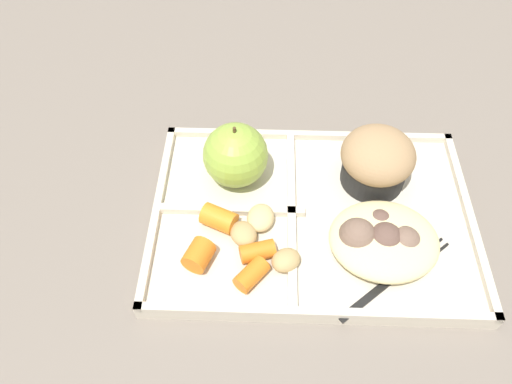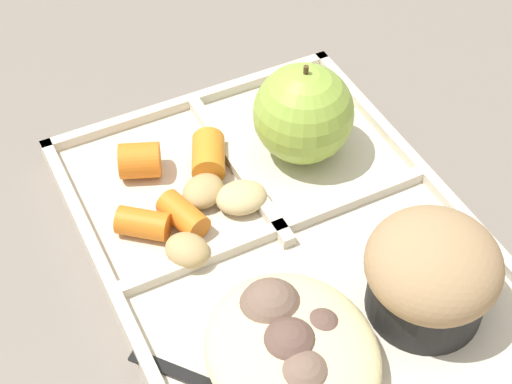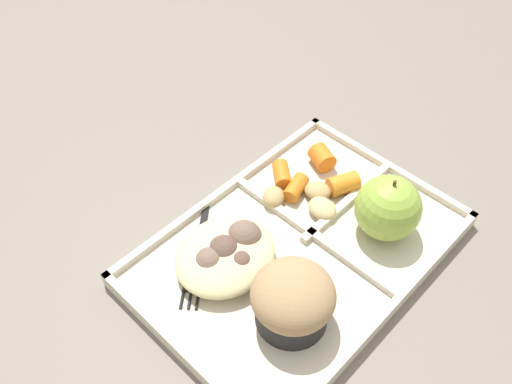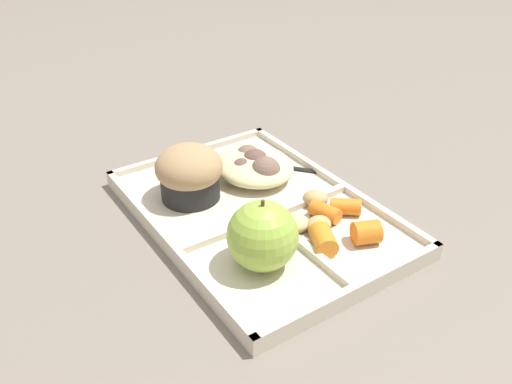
# 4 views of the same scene
# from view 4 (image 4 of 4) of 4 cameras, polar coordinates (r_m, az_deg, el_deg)

# --- Properties ---
(ground) EXTENTS (6.00, 6.00, 0.00)m
(ground) POSITION_cam_4_polar(r_m,az_deg,el_deg) (0.65, 0.15, -2.89)
(ground) COLOR slate
(lunch_tray) EXTENTS (0.35, 0.24, 0.02)m
(lunch_tray) POSITION_cam_4_polar(r_m,az_deg,el_deg) (0.64, 0.21, -2.40)
(lunch_tray) COLOR beige
(lunch_tray) RESTS_ON ground
(green_apple) EXTENTS (0.07, 0.07, 0.08)m
(green_apple) POSITION_cam_4_polar(r_m,az_deg,el_deg) (0.54, 0.69, -4.67)
(green_apple) COLOR #93B742
(green_apple) RESTS_ON lunch_tray
(bran_muffin) EXTENTS (0.08, 0.08, 0.07)m
(bran_muffin) POSITION_cam_4_polar(r_m,az_deg,el_deg) (0.65, -7.07, 2.00)
(bran_muffin) COLOR black
(bran_muffin) RESTS_ON lunch_tray
(carrot_slice_back) EXTENTS (0.03, 0.04, 0.03)m
(carrot_slice_back) POSITION_cam_4_polar(r_m,az_deg,el_deg) (0.59, 11.61, -4.22)
(carrot_slice_back) COLOR orange
(carrot_slice_back) RESTS_ON lunch_tray
(carrot_slice_large) EXTENTS (0.04, 0.03, 0.02)m
(carrot_slice_large) POSITION_cam_4_polar(r_m,az_deg,el_deg) (0.63, 7.33, -2.11)
(carrot_slice_large) COLOR orange
(carrot_slice_large) RESTS_ON lunch_tray
(carrot_slice_tilted) EXTENTS (0.04, 0.04, 0.02)m
(carrot_slice_tilted) POSITION_cam_4_polar(r_m,az_deg,el_deg) (0.64, 9.46, -1.55)
(carrot_slice_tilted) COLOR orange
(carrot_slice_tilted) RESTS_ON lunch_tray
(carrot_slice_small) EXTENTS (0.04, 0.04, 0.02)m
(carrot_slice_small) POSITION_cam_4_polar(r_m,az_deg,el_deg) (0.58, 7.16, -5.03)
(carrot_slice_small) COLOR orange
(carrot_slice_small) RESTS_ON lunch_tray
(potato_chunk_corner) EXTENTS (0.04, 0.04, 0.02)m
(potato_chunk_corner) POSITION_cam_4_polar(r_m,az_deg,el_deg) (0.60, 6.69, -3.51)
(potato_chunk_corner) COLOR tan
(potato_chunk_corner) RESTS_ON lunch_tray
(potato_chunk_wedge) EXTENTS (0.03, 0.04, 0.02)m
(potato_chunk_wedge) POSITION_cam_4_polar(r_m,az_deg,el_deg) (0.60, 4.10, -3.38)
(potato_chunk_wedge) COLOR tan
(potato_chunk_wedge) RESTS_ON lunch_tray
(potato_chunk_small) EXTENTS (0.04, 0.04, 0.02)m
(potato_chunk_small) POSITION_cam_4_polar(r_m,az_deg,el_deg) (0.65, 6.32, -0.69)
(potato_chunk_small) COLOR tan
(potato_chunk_small) RESTS_ON lunch_tray
(egg_noodle_pile) EXTENTS (0.11, 0.10, 0.03)m
(egg_noodle_pile) POSITION_cam_4_polar(r_m,az_deg,el_deg) (0.70, -0.25, 2.82)
(egg_noodle_pile) COLOR beige
(egg_noodle_pile) RESTS_ON lunch_tray
(meatball_back) EXTENTS (0.03, 0.03, 0.03)m
(meatball_back) POSITION_cam_4_polar(r_m,az_deg,el_deg) (0.72, -0.88, 3.65)
(meatball_back) COLOR #755B4C
(meatball_back) RESTS_ON lunch_tray
(meatball_side) EXTENTS (0.04, 0.04, 0.04)m
(meatball_side) POSITION_cam_4_polar(r_m,az_deg,el_deg) (0.70, -0.11, 3.09)
(meatball_side) COLOR brown
(meatball_side) RESTS_ON lunch_tray
(meatball_center) EXTENTS (0.03, 0.03, 0.03)m
(meatball_center) POSITION_cam_4_polar(r_m,az_deg,el_deg) (0.69, -1.49, 2.30)
(meatball_center) COLOR brown
(meatball_center) RESTS_ON lunch_tray
(meatball_front) EXTENTS (0.04, 0.04, 0.04)m
(meatball_front) POSITION_cam_4_polar(r_m,az_deg,el_deg) (0.68, 1.02, 2.17)
(meatball_front) COLOR #755B4C
(meatball_front) RESTS_ON lunch_tray
(plastic_fork) EXTENTS (0.12, 0.11, 0.00)m
(plastic_fork) POSITION_cam_4_polar(r_m,az_deg,el_deg) (0.73, 0.76, 2.96)
(plastic_fork) COLOR black
(plastic_fork) RESTS_ON lunch_tray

